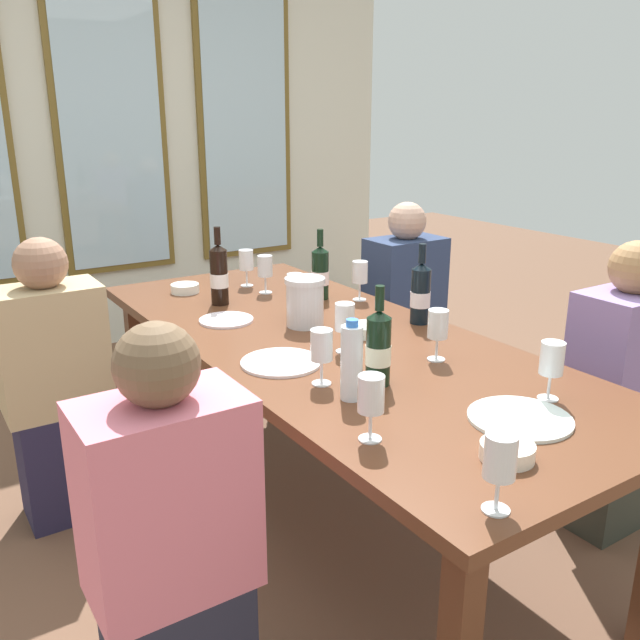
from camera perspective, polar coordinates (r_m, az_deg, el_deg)
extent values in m
plane|color=brown|center=(2.78, 0.82, -16.12)|extent=(12.00, 12.00, 0.00)
cube|color=silver|center=(4.66, -17.59, 15.59)|extent=(4.17, 0.06, 2.90)
cube|color=brown|center=(4.61, -17.42, 15.59)|extent=(0.72, 0.03, 1.88)
cube|color=silver|center=(4.60, -17.37, 15.60)|extent=(0.64, 0.01, 1.80)
cube|color=brown|center=(4.96, -6.44, 16.32)|extent=(0.72, 0.03, 1.88)
cube|color=silver|center=(4.95, -6.36, 16.32)|extent=(0.64, 0.01, 1.80)
cube|color=brown|center=(2.46, 0.90, -1.97)|extent=(0.97, 2.37, 0.04)
cube|color=brown|center=(3.36, -15.33, -3.89)|extent=(0.07, 0.07, 0.70)
cube|color=brown|center=(3.65, -3.61, -1.57)|extent=(0.07, 0.07, 0.70)
cylinder|color=white|center=(2.20, -3.35, -3.63)|extent=(0.27, 0.27, 0.01)
cylinder|color=white|center=(1.89, 16.70, -8.04)|extent=(0.28, 0.28, 0.01)
cylinder|color=white|center=(2.67, -8.01, 0.00)|extent=(0.21, 0.21, 0.01)
cylinder|color=silver|center=(2.57, -1.28, 1.34)|extent=(0.14, 0.14, 0.17)
cylinder|color=silver|center=(2.54, -1.29, 3.40)|extent=(0.16, 0.16, 0.02)
cylinder|color=black|center=(2.62, 8.57, 2.01)|extent=(0.07, 0.08, 0.22)
cone|color=black|center=(2.59, 8.68, 4.57)|extent=(0.07, 0.08, 0.02)
cylinder|color=black|center=(2.58, 8.73, 5.64)|extent=(0.03, 0.03, 0.08)
cylinder|color=silver|center=(2.62, 8.55, 1.78)|extent=(0.08, 0.08, 0.06)
cylinder|color=black|center=(2.88, -8.61, 3.62)|extent=(0.08, 0.07, 0.24)
cone|color=black|center=(2.85, -8.73, 6.16)|extent=(0.08, 0.07, 0.02)
cylinder|color=black|center=(2.84, -8.77, 7.13)|extent=(0.03, 0.03, 0.08)
cylinder|color=white|center=(2.88, -8.60, 3.39)|extent=(0.08, 0.08, 0.06)
cylinder|color=black|center=(2.94, 0.01, 3.83)|extent=(0.07, 0.07, 0.21)
cone|color=black|center=(2.91, 0.01, 6.08)|extent=(0.07, 0.07, 0.02)
cylinder|color=black|center=(2.90, 0.01, 7.03)|extent=(0.03, 0.03, 0.08)
cylinder|color=white|center=(2.94, 0.01, 3.63)|extent=(0.08, 0.08, 0.06)
cylinder|color=black|center=(2.01, 5.00, -2.70)|extent=(0.08, 0.07, 0.21)
cone|color=black|center=(1.98, 5.09, 0.49)|extent=(0.08, 0.07, 0.02)
cylinder|color=black|center=(1.96, 5.12, 1.88)|extent=(0.03, 0.03, 0.08)
cylinder|color=white|center=(2.02, 4.99, -2.98)|extent=(0.08, 0.08, 0.06)
cylinder|color=white|center=(2.48, 4.17, -0.85)|extent=(0.13, 0.13, 0.04)
cylinder|color=white|center=(3.12, -11.45, 2.67)|extent=(0.13, 0.13, 0.04)
cylinder|color=white|center=(1.68, 15.69, -10.76)|extent=(0.13, 0.13, 0.04)
cylinder|color=white|center=(1.90, 2.72, -3.68)|extent=(0.06, 0.06, 0.22)
cylinder|color=blue|center=(1.86, 2.77, -0.24)|extent=(0.04, 0.04, 0.02)
cylinder|color=white|center=(2.05, 18.87, -6.36)|extent=(0.06, 0.06, 0.00)
cylinder|color=white|center=(2.03, 18.98, -5.34)|extent=(0.01, 0.01, 0.07)
cylinder|color=white|center=(2.00, 19.21, -3.09)|extent=(0.07, 0.07, 0.09)
cylinder|color=white|center=(3.07, -4.66, 2.36)|extent=(0.06, 0.06, 0.00)
cylinder|color=white|center=(3.06, -4.68, 3.08)|extent=(0.01, 0.01, 0.07)
cylinder|color=white|center=(3.04, -4.72, 4.63)|extent=(0.07, 0.07, 0.09)
cylinder|color=beige|center=(3.04, -4.70, 4.10)|extent=(0.06, 0.06, 0.03)
cylinder|color=white|center=(1.72, 4.29, -10.09)|extent=(0.06, 0.06, 0.00)
cylinder|color=white|center=(1.70, 4.32, -8.91)|extent=(0.01, 0.01, 0.07)
cylinder|color=white|center=(1.67, 4.39, -6.29)|extent=(0.07, 0.07, 0.09)
cylinder|color=white|center=(2.94, 3.39, 1.76)|extent=(0.06, 0.06, 0.00)
cylinder|color=white|center=(2.93, 3.40, 2.50)|extent=(0.01, 0.01, 0.07)
cylinder|color=white|center=(2.91, 3.43, 4.11)|extent=(0.07, 0.07, 0.09)
cylinder|color=maroon|center=(2.92, 3.42, 3.42)|extent=(0.06, 0.06, 0.02)
cylinder|color=white|center=(2.04, 0.13, -5.43)|extent=(0.06, 0.06, 0.00)
cylinder|color=white|center=(2.03, 0.13, -4.40)|extent=(0.01, 0.01, 0.07)
cylinder|color=white|center=(2.00, 0.13, -2.14)|extent=(0.07, 0.07, 0.09)
cylinder|color=beige|center=(2.01, 0.13, -3.08)|extent=(0.06, 0.06, 0.02)
cylinder|color=white|center=(2.27, 9.88, -3.32)|extent=(0.06, 0.06, 0.00)
cylinder|color=white|center=(2.25, 9.93, -2.38)|extent=(0.01, 0.01, 0.07)
cylinder|color=white|center=(2.23, 10.05, -0.32)|extent=(0.07, 0.07, 0.09)
cylinder|color=white|center=(2.31, 2.10, -2.69)|extent=(0.06, 0.06, 0.00)
cylinder|color=white|center=(2.30, 2.11, -1.76)|extent=(0.01, 0.01, 0.07)
cylinder|color=white|center=(2.27, 2.13, 0.27)|extent=(0.07, 0.07, 0.09)
cylinder|color=white|center=(3.20, -6.25, 2.95)|extent=(0.06, 0.06, 0.00)
cylinder|color=white|center=(3.19, -6.27, 3.63)|extent=(0.01, 0.01, 0.07)
cylinder|color=white|center=(3.17, -6.33, 5.13)|extent=(0.07, 0.07, 0.09)
cylinder|color=white|center=(1.49, 14.77, -15.39)|extent=(0.06, 0.06, 0.00)
cylinder|color=white|center=(1.47, 14.89, -14.09)|extent=(0.01, 0.01, 0.07)
cylinder|color=white|center=(1.43, 15.15, -11.17)|extent=(0.07, 0.07, 0.09)
cylinder|color=maroon|center=(1.44, 15.04, -12.40)|extent=(0.06, 0.06, 0.02)
cylinder|color=white|center=(2.72, -2.10, 0.43)|extent=(0.06, 0.06, 0.00)
cylinder|color=white|center=(2.71, -2.11, 1.23)|extent=(0.01, 0.01, 0.07)
cylinder|color=white|center=(2.68, -2.13, 2.97)|extent=(0.07, 0.07, 0.09)
cube|color=#25213C|center=(2.85, -20.90, -11.18)|extent=(0.32, 0.24, 0.45)
cube|color=tan|center=(2.67, -21.96, -2.35)|extent=(0.38, 0.24, 0.48)
sphere|color=#9B6F56|center=(2.59, -22.77, 4.46)|extent=(0.19, 0.19, 0.19)
cube|color=#2F2634|center=(3.57, 6.96, -4.26)|extent=(0.32, 0.24, 0.45)
cube|color=navy|center=(3.43, 7.24, 2.99)|extent=(0.38, 0.24, 0.48)
sphere|color=tan|center=(3.36, 7.45, 8.37)|extent=(0.19, 0.19, 0.19)
cube|color=pink|center=(1.62, -12.92, -14.54)|extent=(0.38, 0.24, 0.48)
sphere|color=brown|center=(1.48, -13.77, -3.72)|extent=(0.19, 0.19, 0.19)
cube|color=#32352C|center=(2.84, 23.34, -11.64)|extent=(0.32, 0.24, 0.45)
cube|color=#8C72B2|center=(2.66, 24.53, -2.78)|extent=(0.38, 0.24, 0.48)
sphere|color=#A4774B|center=(2.57, 25.43, 4.06)|extent=(0.19, 0.19, 0.19)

